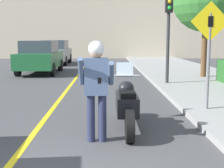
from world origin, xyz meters
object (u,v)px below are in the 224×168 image
at_px(crossing_sign, 209,45).
at_px(parked_car_green, 40,57).
at_px(parked_car_grey, 56,52).
at_px(motorcycle, 127,104).
at_px(traffic_light, 169,19).
at_px(person_biker, 96,81).

distance_m(crossing_sign, parked_car_green, 10.67).
bearing_deg(parked_car_grey, motorcycle, -76.15).
xyz_separation_m(crossing_sign, parked_car_grey, (-5.93, 14.85, -0.77)).
bearing_deg(crossing_sign, traffic_light, 91.21).
distance_m(person_biker, crossing_sign, 3.25).
bearing_deg(motorcycle, crossing_sign, 30.54).
height_order(person_biker, parked_car_grey, person_biker).
xyz_separation_m(motorcycle, parked_car_grey, (-3.95, 16.02, 0.36)).
bearing_deg(person_biker, traffic_light, 68.70).
distance_m(motorcycle, traffic_light, 6.16).
distance_m(traffic_light, parked_car_green, 7.48).
bearing_deg(motorcycle, person_biker, -126.35).
height_order(person_biker, crossing_sign, crossing_sign).
bearing_deg(parked_car_grey, crossing_sign, -68.24).
xyz_separation_m(parked_car_green, parked_car_grey, (-0.15, 5.91, 0.00)).
distance_m(crossing_sign, parked_car_grey, 16.01).
distance_m(motorcycle, person_biker, 1.12).
bearing_deg(parked_car_green, traffic_light, -38.91).
height_order(traffic_light, parked_car_grey, traffic_light).
relative_size(motorcycle, parked_car_grey, 0.54).
relative_size(person_biker, traffic_light, 0.52).
distance_m(motorcycle, crossing_sign, 2.56).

